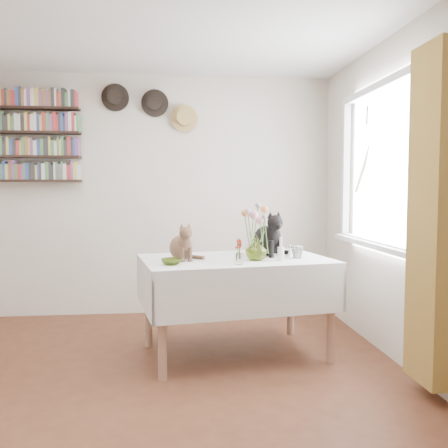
{
  "coord_description": "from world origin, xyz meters",
  "views": [
    {
      "loc": [
        0.3,
        -3.04,
        1.32
      ],
      "look_at": [
        0.71,
        0.73,
        1.05
      ],
      "focal_mm": 40.0,
      "sensor_mm": 36.0,
      "label": 1
    }
  ],
  "objects": [
    {
      "name": "green_bowl",
      "position": [
        0.3,
        0.53,
        0.8
      ],
      "size": [
        0.19,
        0.19,
        0.05
      ],
      "primitive_type": "imported",
      "rotation": [
        0.0,
        0.0,
        0.42
      ],
      "color": "#9BB638",
      "rests_on": "dining_table"
    },
    {
      "name": "bookshelf_unit",
      "position": [
        -1.1,
        2.16,
        1.84
      ],
      "size": [
        1.0,
        0.16,
        0.91
      ],
      "color": "black",
      "rests_on": "room"
    },
    {
      "name": "dining_table",
      "position": [
        0.81,
        0.83,
        0.58
      ],
      "size": [
        1.57,
        1.15,
        0.77
      ],
      "color": "white",
      "rests_on": "room"
    },
    {
      "name": "flower_vase",
      "position": [
        0.95,
        0.69,
        0.86
      ],
      "size": [
        0.22,
        0.22,
        0.17
      ],
      "primitive_type": "imported",
      "rotation": [
        0.0,
        0.0,
        0.5
      ],
      "color": "#9BB638",
      "rests_on": "dining_table"
    },
    {
      "name": "curtain",
      "position": [
        1.9,
        -0.12,
        1.15
      ],
      "size": [
        0.12,
        0.38,
        2.1
      ],
      "primitive_type": "cube",
      "color": "brown",
      "rests_on": "room"
    },
    {
      "name": "room",
      "position": [
        0.0,
        0.0,
        1.25
      ],
      "size": [
        4.08,
        4.58,
        2.58
      ],
      "color": "brown",
      "rests_on": "ground"
    },
    {
      "name": "berry_jar",
      "position": [
        0.79,
        0.49,
        0.87
      ],
      "size": [
        0.05,
        0.05,
        0.21
      ],
      "color": "white",
      "rests_on": "dining_table"
    },
    {
      "name": "tabby_cat",
      "position": [
        0.38,
        0.79,
        0.92
      ],
      "size": [
        0.26,
        0.3,
        0.29
      ],
      "primitive_type": null,
      "rotation": [
        0.0,
        0.0,
        0.33
      ],
      "color": "brown",
      "rests_on": "dining_table"
    },
    {
      "name": "window",
      "position": [
        1.97,
        0.8,
        1.4
      ],
      "size": [
        0.12,
        1.52,
        1.32
      ],
      "color": "white",
      "rests_on": "room"
    },
    {
      "name": "wall_hats",
      "position": [
        0.12,
        2.19,
        2.17
      ],
      "size": [
        0.98,
        0.09,
        0.48
      ],
      "color": "black",
      "rests_on": "room"
    },
    {
      "name": "drinking_glass",
      "position": [
        1.29,
        0.78,
        0.82
      ],
      "size": [
        0.14,
        0.14,
        0.1
      ],
      "primitive_type": "imported",
      "rotation": [
        0.0,
        0.0,
        0.52
      ],
      "color": "white",
      "rests_on": "dining_table"
    },
    {
      "name": "porcelain_figurine",
      "position": [
        1.26,
        0.89,
        0.81
      ],
      "size": [
        0.05,
        0.05,
        0.09
      ],
      "color": "white",
      "rests_on": "dining_table"
    },
    {
      "name": "candlestick",
      "position": [
        1.14,
        0.67,
        0.83
      ],
      "size": [
        0.05,
        0.05,
        0.18
      ],
      "color": "white",
      "rests_on": "dining_table"
    },
    {
      "name": "flower_bouquet",
      "position": [
        0.95,
        0.7,
        1.11
      ],
      "size": [
        0.17,
        0.13,
        0.39
      ],
      "color": "#4C7233",
      "rests_on": "flower_vase"
    },
    {
      "name": "black_cat",
      "position": [
        1.09,
        0.98,
        0.96
      ],
      "size": [
        0.33,
        0.38,
        0.37
      ],
      "primitive_type": null,
      "rotation": [
        0.0,
        0.0,
        0.31
      ],
      "color": "black",
      "rests_on": "dining_table"
    }
  ]
}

